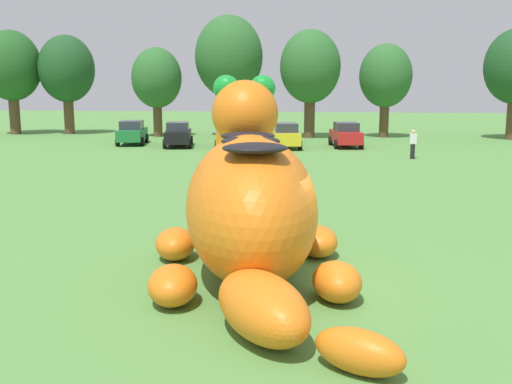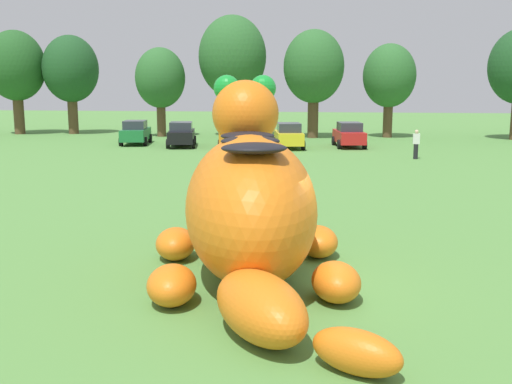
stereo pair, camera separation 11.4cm
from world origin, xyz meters
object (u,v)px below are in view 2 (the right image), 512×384
object	(u,v)px
car_green	(136,132)
car_yellow	(289,136)
car_black	(181,134)
spectator_mid_field	(416,144)
giant_inflatable_creature	(251,206)
car_orange	(234,135)
car_red	(349,135)

from	to	relation	value
car_green	car_yellow	size ratio (longest dim) A/B	1.00
car_black	spectator_mid_field	bearing A→B (deg)	-18.34
giant_inflatable_creature	car_orange	world-z (taller)	giant_inflatable_creature
car_red	car_yellow	bearing A→B (deg)	-163.12
car_orange	spectator_mid_field	size ratio (longest dim) A/B	2.47
car_yellow	giant_inflatable_creature	bearing A→B (deg)	-87.59
giant_inflatable_creature	spectator_mid_field	distance (m)	23.90
car_black	spectator_mid_field	distance (m)	16.13
car_green	car_black	distance (m)	3.88
car_green	car_yellow	distance (m)	11.27
car_black	car_orange	world-z (taller)	same
giant_inflatable_creature	car_black	xyz separation A→B (m)	(-8.68, 28.02, -0.83)
car_black	car_yellow	world-z (taller)	same
car_yellow	spectator_mid_field	bearing A→B (deg)	-32.49
giant_inflatable_creature	car_red	distance (m)	29.32
car_red	spectator_mid_field	xyz separation A→B (m)	(3.72, -6.21, -0.01)
car_red	car_black	bearing A→B (deg)	-174.40
car_black	car_red	distance (m)	11.65
car_green	car_yellow	xyz separation A→B (m)	(11.19, -1.29, 0.00)
car_black	car_orange	xyz separation A→B (m)	(3.74, -0.06, 0.00)
giant_inflatable_creature	car_black	distance (m)	29.35
car_black	car_orange	size ratio (longest dim) A/B	1.03
car_green	car_red	size ratio (longest dim) A/B	1.00
car_black	car_orange	distance (m)	3.74
car_orange	car_yellow	world-z (taller)	same
giant_inflatable_creature	car_green	bearing A→B (deg)	112.96
giant_inflatable_creature	car_red	world-z (taller)	giant_inflatable_creature
car_green	car_black	world-z (taller)	same
giant_inflatable_creature	car_orange	distance (m)	28.41
car_orange	car_yellow	size ratio (longest dim) A/B	0.98
car_red	spectator_mid_field	size ratio (longest dim) A/B	2.52
car_orange	spectator_mid_field	distance (m)	12.61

